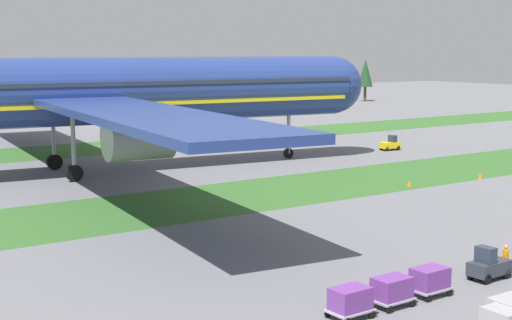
{
  "coord_description": "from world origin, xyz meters",
  "views": [
    {
      "loc": [
        -37.51,
        -17.32,
        13.19
      ],
      "look_at": [
        -1.9,
        34.01,
        4.0
      ],
      "focal_mm": 53.31,
      "sensor_mm": 36.0,
      "label": 1
    }
  ],
  "objects_px": {
    "baggage_tug": "(489,266)",
    "taxiway_marker_1": "(409,183)",
    "cargo_dolly_second": "(392,289)",
    "airliner": "(84,91)",
    "pushback_tractor": "(390,144)",
    "cargo_dolly_third": "(350,300)",
    "taxiway_marker_0": "(480,176)",
    "cargo_dolly_lead": "(430,279)",
    "ground_crew_marshaller": "(505,258)"
  },
  "relations": [
    {
      "from": "taxiway_marker_0",
      "to": "taxiway_marker_1",
      "type": "bearing_deg",
      "value": 171.93
    },
    {
      "from": "pushback_tractor",
      "to": "cargo_dolly_lead",
      "type": "bearing_deg",
      "value": 144.32
    },
    {
      "from": "cargo_dolly_lead",
      "to": "pushback_tractor",
      "type": "distance_m",
      "value": 59.62
    },
    {
      "from": "cargo_dolly_third",
      "to": "pushback_tractor",
      "type": "distance_m",
      "value": 63.78
    },
    {
      "from": "taxiway_marker_0",
      "to": "cargo_dolly_lead",
      "type": "bearing_deg",
      "value": -144.89
    },
    {
      "from": "airliner",
      "to": "pushback_tractor",
      "type": "distance_m",
      "value": 41.02
    },
    {
      "from": "airliner",
      "to": "taxiway_marker_0",
      "type": "relative_size",
      "value": 130.15
    },
    {
      "from": "cargo_dolly_second",
      "to": "taxiway_marker_0",
      "type": "relative_size",
      "value": 3.4
    },
    {
      "from": "cargo_dolly_second",
      "to": "cargo_dolly_third",
      "type": "relative_size",
      "value": 1.0
    },
    {
      "from": "airliner",
      "to": "taxiway_marker_1",
      "type": "xyz_separation_m",
      "value": [
        22.7,
        -24.92,
        -8.44
      ]
    },
    {
      "from": "taxiway_marker_0",
      "to": "taxiway_marker_1",
      "type": "height_order",
      "value": "taxiway_marker_0"
    },
    {
      "from": "baggage_tug",
      "to": "taxiway_marker_1",
      "type": "bearing_deg",
      "value": 141.29
    },
    {
      "from": "ground_crew_marshaller",
      "to": "cargo_dolly_second",
      "type": "bearing_deg",
      "value": -45.28
    },
    {
      "from": "pushback_tractor",
      "to": "taxiway_marker_0",
      "type": "xyz_separation_m",
      "value": [
        -8.36,
        -21.26,
        -0.49
      ]
    },
    {
      "from": "cargo_dolly_lead",
      "to": "cargo_dolly_third",
      "type": "bearing_deg",
      "value": -90.0
    },
    {
      "from": "cargo_dolly_lead",
      "to": "taxiway_marker_1",
      "type": "distance_m",
      "value": 33.24
    },
    {
      "from": "baggage_tug",
      "to": "ground_crew_marshaller",
      "type": "bearing_deg",
      "value": 94.73
    },
    {
      "from": "cargo_dolly_third",
      "to": "taxiway_marker_0",
      "type": "height_order",
      "value": "cargo_dolly_third"
    },
    {
      "from": "airliner",
      "to": "pushback_tractor",
      "type": "height_order",
      "value": "airliner"
    },
    {
      "from": "airliner",
      "to": "taxiway_marker_0",
      "type": "xyz_separation_m",
      "value": [
        31.59,
        -26.19,
        -8.4
      ]
    },
    {
      "from": "pushback_tractor",
      "to": "taxiway_marker_1",
      "type": "height_order",
      "value": "pushback_tractor"
    },
    {
      "from": "cargo_dolly_third",
      "to": "ground_crew_marshaller",
      "type": "bearing_deg",
      "value": 90.67
    },
    {
      "from": "pushback_tractor",
      "to": "taxiway_marker_0",
      "type": "distance_m",
      "value": 22.85
    },
    {
      "from": "cargo_dolly_lead",
      "to": "pushback_tractor",
      "type": "bearing_deg",
      "value": 136.05
    },
    {
      "from": "airliner",
      "to": "taxiway_marker_0",
      "type": "distance_m",
      "value": 41.88
    },
    {
      "from": "baggage_tug",
      "to": "cargo_dolly_lead",
      "type": "distance_m",
      "value": 5.03
    },
    {
      "from": "airliner",
      "to": "cargo_dolly_second",
      "type": "distance_m",
      "value": 49.53
    },
    {
      "from": "cargo_dolly_lead",
      "to": "pushback_tractor",
      "type": "height_order",
      "value": "pushback_tractor"
    },
    {
      "from": "airliner",
      "to": "cargo_dolly_lead",
      "type": "bearing_deg",
      "value": 6.46
    },
    {
      "from": "cargo_dolly_second",
      "to": "ground_crew_marshaller",
      "type": "bearing_deg",
      "value": 90.86
    },
    {
      "from": "pushback_tractor",
      "to": "ground_crew_marshaller",
      "type": "height_order",
      "value": "pushback_tractor"
    },
    {
      "from": "baggage_tug",
      "to": "taxiway_marker_0",
      "type": "relative_size",
      "value": 4.0
    },
    {
      "from": "cargo_dolly_second",
      "to": "cargo_dolly_third",
      "type": "xyz_separation_m",
      "value": [
        -2.9,
        -0.06,
        0.0
      ]
    },
    {
      "from": "pushback_tractor",
      "to": "cargo_dolly_second",
      "type": "bearing_deg",
      "value": 142.38
    },
    {
      "from": "pushback_tractor",
      "to": "taxiway_marker_0",
      "type": "relative_size",
      "value": 4.17
    },
    {
      "from": "taxiway_marker_1",
      "to": "cargo_dolly_third",
      "type": "bearing_deg",
      "value": -140.45
    },
    {
      "from": "cargo_dolly_second",
      "to": "airliner",
      "type": "bearing_deg",
      "value": 174.79
    },
    {
      "from": "pushback_tractor",
      "to": "ground_crew_marshaller",
      "type": "bearing_deg",
      "value": 149.32
    },
    {
      "from": "baggage_tug",
      "to": "cargo_dolly_lead",
      "type": "relative_size",
      "value": 1.18
    },
    {
      "from": "baggage_tug",
      "to": "pushback_tractor",
      "type": "distance_m",
      "value": 56.24
    },
    {
      "from": "baggage_tug",
      "to": "cargo_dolly_second",
      "type": "relative_size",
      "value": 1.18
    },
    {
      "from": "baggage_tug",
      "to": "cargo_dolly_second",
      "type": "bearing_deg",
      "value": -90.0
    },
    {
      "from": "cargo_dolly_lead",
      "to": "baggage_tug",
      "type": "bearing_deg",
      "value": 90.0
    },
    {
      "from": "cargo_dolly_second",
      "to": "cargo_dolly_third",
      "type": "distance_m",
      "value": 2.9
    },
    {
      "from": "baggage_tug",
      "to": "pushback_tractor",
      "type": "relative_size",
      "value": 0.96
    },
    {
      "from": "taxiway_marker_0",
      "to": "taxiway_marker_1",
      "type": "relative_size",
      "value": 1.11
    },
    {
      "from": "cargo_dolly_lead",
      "to": "cargo_dolly_second",
      "type": "bearing_deg",
      "value": -90.0
    },
    {
      "from": "ground_crew_marshaller",
      "to": "taxiway_marker_1",
      "type": "height_order",
      "value": "ground_crew_marshaller"
    },
    {
      "from": "airliner",
      "to": "baggage_tug",
      "type": "distance_m",
      "value": 49.47
    },
    {
      "from": "cargo_dolly_lead",
      "to": "taxiway_marker_1",
      "type": "height_order",
      "value": "cargo_dolly_lead"
    }
  ]
}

